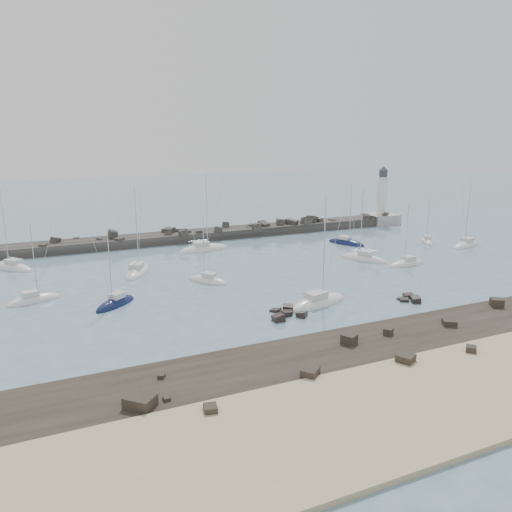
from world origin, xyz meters
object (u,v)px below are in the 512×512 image
at_px(sailboat_8, 407,264).
at_px(sailboat_10, 466,245).
at_px(sailboat_2, 116,304).
at_px(sailboat_11, 427,242).
at_px(sailboat_0, 34,301).
at_px(sailboat_9, 363,259).
at_px(sailboat_6, 318,303).
at_px(lighthouse, 381,211).
at_px(sailboat_3, 138,272).
at_px(sailboat_4, 204,250).
at_px(sailboat_5, 208,281).
at_px(sailboat_7, 346,243).
at_px(sailboat_1, 12,268).

bearing_deg(sailboat_8, sailboat_10, 17.87).
relative_size(sailboat_2, sailboat_11, 1.10).
xyz_separation_m(sailboat_0, sailboat_9, (53.40, 0.36, 0.01)).
bearing_deg(sailboat_6, sailboat_10, 21.56).
bearing_deg(sailboat_6, lighthouse, 45.10).
distance_m(lighthouse, sailboat_2, 77.70).
relative_size(sailboat_3, sailboat_4, 0.93).
height_order(sailboat_3, sailboat_5, sailboat_3).
bearing_deg(sailboat_7, sailboat_0, -167.80).
distance_m(sailboat_9, sailboat_10, 25.17).
distance_m(sailboat_8, sailboat_9, 7.50).
xyz_separation_m(sailboat_1, sailboat_7, (61.02, -6.93, -0.00)).
bearing_deg(sailboat_7, sailboat_1, 173.52).
distance_m(sailboat_1, sailboat_3, 21.50).
height_order(sailboat_4, sailboat_9, sailboat_4).
relative_size(lighthouse, sailboat_6, 0.96).
relative_size(sailboat_1, sailboat_5, 1.31).
bearing_deg(sailboat_5, sailboat_7, 21.66).
relative_size(sailboat_0, sailboat_2, 1.01).
relative_size(sailboat_7, sailboat_8, 1.12).
distance_m(sailboat_3, sailboat_5, 12.70).
xyz_separation_m(sailboat_0, sailboat_6, (33.96, -16.50, 0.01)).
relative_size(lighthouse, sailboat_5, 1.34).
bearing_deg(sailboat_0, sailboat_10, 0.82).
height_order(sailboat_0, sailboat_11, sailboat_0).
distance_m(sailboat_6, sailboat_10, 47.95).
bearing_deg(sailboat_5, sailboat_3, 132.62).
height_order(sailboat_1, sailboat_3, sailboat_3).
bearing_deg(sailboat_4, lighthouse, 11.36).
distance_m(sailboat_7, sailboat_11, 16.86).
bearing_deg(sailboat_3, sailboat_11, -1.30).
height_order(sailboat_5, sailboat_7, sailboat_7).
bearing_deg(sailboat_2, sailboat_10, 5.86).
relative_size(sailboat_4, sailboat_9, 1.16).
height_order(sailboat_6, sailboat_7, sailboat_6).
relative_size(sailboat_6, sailboat_11, 1.50).
height_order(lighthouse, sailboat_5, lighthouse).
distance_m(sailboat_4, sailboat_6, 35.68).
xyz_separation_m(sailboat_7, sailboat_11, (15.94, -5.49, 0.01)).
bearing_deg(sailboat_7, sailboat_2, -159.06).
height_order(sailboat_1, sailboat_6, sailboat_6).
xyz_separation_m(sailboat_0, sailboat_3, (15.42, 8.39, 0.00)).
height_order(sailboat_1, sailboat_11, sailboat_1).
bearing_deg(lighthouse, sailboat_9, -132.11).
bearing_deg(sailboat_5, sailboat_10, 2.18).
height_order(sailboat_5, sailboat_11, sailboat_5).
bearing_deg(sailboat_11, sailboat_0, -174.55).
distance_m(sailboat_1, sailboat_8, 65.99).
bearing_deg(sailboat_10, sailboat_6, -158.44).
height_order(sailboat_9, sailboat_11, sailboat_9).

